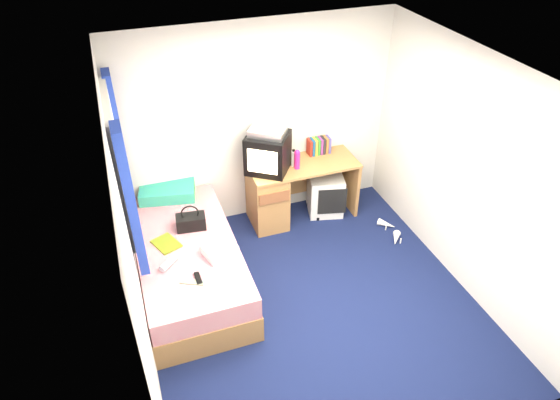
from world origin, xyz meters
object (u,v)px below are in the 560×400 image
object	(u,v)px
towel	(220,250)
vcr	(268,132)
crt_tv	(268,153)
magazine	(166,244)
picture_frame	(329,145)
pillow	(167,191)
storage_cube	(325,194)
aerosol_can	(293,158)
handbag	(191,221)
bed	(189,263)
remote_control	(198,278)
pink_water_bottle	(297,160)
colour_swatch_fan	(192,282)
desk	(281,192)
white_heels	(391,231)
water_bottle	(168,263)

from	to	relation	value
towel	vcr	bearing A→B (deg)	50.52
crt_tv	magazine	distance (m)	1.54
picture_frame	pillow	bearing A→B (deg)	-177.00
storage_cube	towel	xyz separation A→B (m)	(-1.57, -0.99, 0.33)
vcr	aerosol_can	size ratio (longest dim) A/B	2.01
storage_cube	handbag	size ratio (longest dim) A/B	1.61
storage_cube	vcr	bearing A→B (deg)	-167.66
bed	aerosol_can	bearing A→B (deg)	26.85
magazine	pillow	bearing A→B (deg)	79.77
magazine	remote_control	xyz separation A→B (m)	(0.20, -0.60, 0.00)
bed	handbag	size ratio (longest dim) A/B	6.26
pink_water_bottle	towel	xyz separation A→B (m)	(-1.16, -0.93, -0.27)
bed	colour_swatch_fan	distance (m)	0.64
handbag	colour_swatch_fan	world-z (taller)	handbag
bed	picture_frame	size ratio (longest dim) A/B	14.29
aerosol_can	handbag	xyz separation A→B (m)	(-1.32, -0.49, -0.22)
aerosol_can	pillow	bearing A→B (deg)	173.20
picture_frame	handbag	distance (m)	1.99
desk	crt_tv	distance (m)	0.59
white_heels	vcr	bearing A→B (deg)	150.55
remote_control	desk	bearing A→B (deg)	44.25
pink_water_bottle	aerosol_can	size ratio (longest dim) A/B	1.10
white_heels	towel	bearing A→B (deg)	-172.55
magazine	water_bottle	xyz separation A→B (m)	(-0.03, -0.33, 0.03)
magazine	water_bottle	bearing A→B (deg)	-94.67
pillow	picture_frame	xyz separation A→B (m)	(2.00, 0.02, 0.21)
magazine	vcr	bearing A→B (deg)	27.83
pillow	desk	size ratio (longest dim) A/B	0.47
desk	aerosol_can	distance (m)	0.47
pink_water_bottle	white_heels	world-z (taller)	pink_water_bottle
pink_water_bottle	white_heels	size ratio (longest dim) A/B	0.42
crt_tv	pillow	bearing A→B (deg)	-153.14
magazine	white_heels	xyz separation A→B (m)	(2.61, -0.04, -0.51)
water_bottle	white_heels	size ratio (longest dim) A/B	0.39
bed	water_bottle	size ratio (longest dim) A/B	10.00
crt_tv	colour_swatch_fan	size ratio (longest dim) A/B	2.78
picture_frame	remote_control	size ratio (longest dim) A/B	0.88
bed	colour_swatch_fan	world-z (taller)	colour_swatch_fan
handbag	remote_control	xyz separation A→B (m)	(-0.09, -0.78, -0.07)
aerosol_can	magazine	xyz separation A→B (m)	(-1.61, -0.67, -0.30)
pink_water_bottle	remote_control	distance (m)	1.90
pillow	towel	distance (m)	1.21
towel	colour_swatch_fan	xyz separation A→B (m)	(-0.34, -0.30, -0.04)
storage_cube	crt_tv	bearing A→B (deg)	-167.36
handbag	white_heels	distance (m)	2.40
pillow	water_bottle	distance (m)	1.19
crt_tv	white_heels	world-z (taller)	crt_tv
picture_frame	magazine	distance (m)	2.34
desk	towel	world-z (taller)	desk
desk	remote_control	xyz separation A→B (m)	(-1.26, -1.28, 0.14)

